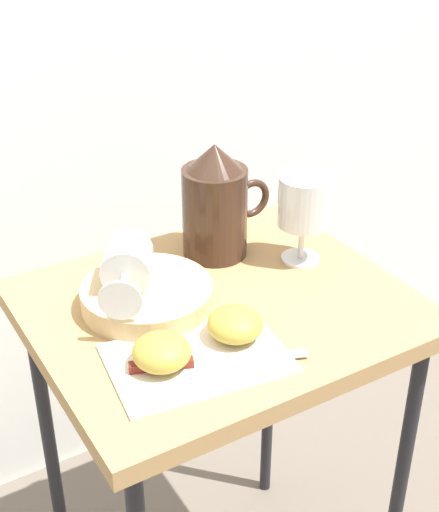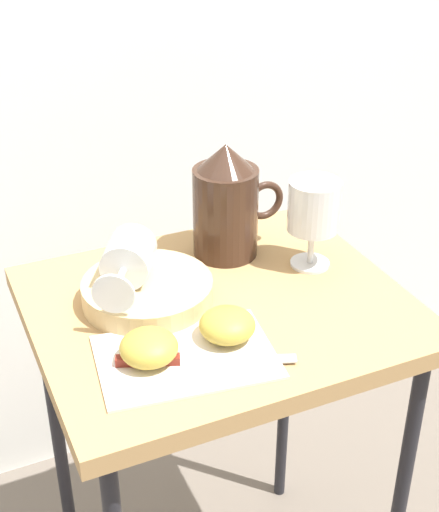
# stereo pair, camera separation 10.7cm
# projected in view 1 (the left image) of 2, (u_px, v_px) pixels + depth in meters

# --- Properties ---
(curtain_drape) EXTENTS (2.40, 0.03, 1.94)m
(curtain_drape) POSITION_uv_depth(u_px,v_px,m) (74.00, 46.00, 1.37)
(curtain_drape) COLOR white
(curtain_drape) RESTS_ON ground_plane
(table) EXTENTS (0.55, 0.47, 0.70)m
(table) POSITION_uv_depth(u_px,v_px,m) (220.00, 341.00, 1.15)
(table) COLOR #AD8451
(table) RESTS_ON ground_plane
(linen_napkin) EXTENTS (0.26, 0.19, 0.00)m
(linen_napkin) POSITION_uv_depth(u_px,v_px,m) (197.00, 359.00, 0.99)
(linen_napkin) COLOR silver
(linen_napkin) RESTS_ON table
(basket_tray) EXTENTS (0.20, 0.20, 0.03)m
(basket_tray) POSITION_uv_depth(u_px,v_px,m) (147.00, 296.00, 1.10)
(basket_tray) COLOR tan
(basket_tray) RESTS_ON table
(pitcher) EXTENTS (0.16, 0.11, 0.19)m
(pitcher) POSITION_uv_depth(u_px,v_px,m) (215.00, 210.00, 1.21)
(pitcher) COLOR #382319
(pitcher) RESTS_ON table
(wine_glass_upright) EXTENTS (0.08, 0.08, 0.15)m
(wine_glass_upright) POSITION_uv_depth(u_px,v_px,m) (304.00, 206.00, 1.17)
(wine_glass_upright) COLOR silver
(wine_glass_upright) RESTS_ON table
(wine_glass_tipped_near) EXTENTS (0.13, 0.16, 0.07)m
(wine_glass_tipped_near) POSITION_uv_depth(u_px,v_px,m) (127.00, 264.00, 1.07)
(wine_glass_tipped_near) COLOR silver
(wine_glass_tipped_near) RESTS_ON basket_tray
(apple_half_left) EXTENTS (0.08, 0.08, 0.04)m
(apple_half_left) POSITION_uv_depth(u_px,v_px,m) (162.00, 352.00, 0.97)
(apple_half_left) COLOR #B29938
(apple_half_left) RESTS_ON linen_napkin
(apple_half_right) EXTENTS (0.08, 0.08, 0.04)m
(apple_half_right) POSITION_uv_depth(u_px,v_px,m) (235.00, 324.00, 1.02)
(apple_half_right) COLOR #B29938
(apple_half_right) RESTS_ON linen_napkin
(knife) EXTENTS (0.23, 0.10, 0.01)m
(knife) POSITION_uv_depth(u_px,v_px,m) (192.00, 362.00, 0.97)
(knife) COLOR silver
(knife) RESTS_ON linen_napkin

